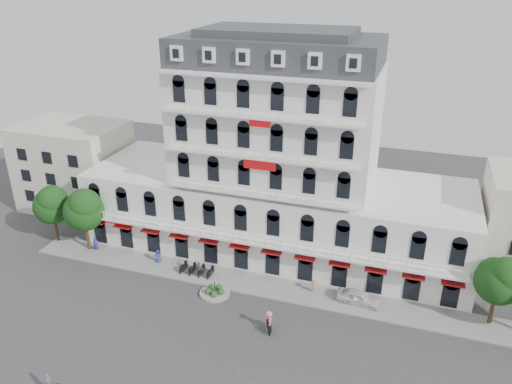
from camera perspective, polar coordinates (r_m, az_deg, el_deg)
name	(u,v)px	position (r m, az deg, el deg)	size (l,w,h in m)	color
ground	(219,336)	(48.59, -4.19, -16.14)	(120.00, 120.00, 0.00)	#38383A
sidewalk	(251,283)	(55.20, -0.58, -10.37)	(53.00, 4.00, 0.16)	gray
main_building	(276,170)	(58.12, 2.28, 2.54)	(45.00, 15.00, 25.80)	silver
flank_building_west	(75,166)	(74.66, -19.99, 2.81)	(14.00, 10.00, 12.00)	beige
traffic_island	(215,292)	(53.73, -4.74, -11.32)	(3.20, 3.20, 1.60)	gray
parked_scooter_row	(197,274)	(57.14, -6.76, -9.32)	(4.40, 1.80, 1.10)	black
tree_west_outer	(52,203)	(65.42, -22.32, -1.19)	(4.50, 4.48, 7.76)	#382314
tree_west_inner	(84,208)	(61.93, -19.10, -1.76)	(4.76, 4.76, 8.25)	#382314
tree_east_inner	(500,279)	(51.91, 26.10, -8.88)	(4.40, 4.37, 7.57)	#382314
parked_car	(359,297)	(52.98, 11.69, -11.72)	(1.81, 4.49, 1.53)	silver
rider_center	(269,321)	(48.36, 1.49, -14.50)	(1.05, 1.61, 2.22)	black
pedestrian_left	(158,257)	(59.35, -11.13, -7.27)	(0.85, 0.55, 1.74)	navy
pedestrian_mid	(199,269)	(56.31, -6.50, -8.73)	(1.09, 0.45, 1.86)	slate
pedestrian_right	(314,287)	(53.74, 6.62, -10.71)	(1.02, 0.58, 1.57)	#CC6C76
pedestrian_far	(96,244)	(63.52, -17.83, -5.71)	(0.70, 0.46, 1.93)	navy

